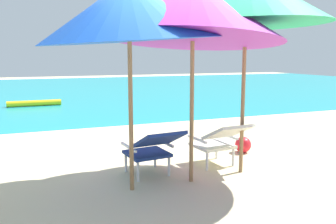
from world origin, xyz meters
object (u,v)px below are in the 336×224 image
(swim_buoy, at_px, (34,103))
(beach_umbrella_left, at_px, (129,11))
(lounge_chair_left, at_px, (153,147))
(beach_ball, at_px, (243,145))
(beach_umbrella_center, at_px, (193,12))
(lounge_chair_right, at_px, (219,140))

(swim_buoy, relative_size, beach_umbrella_left, 0.66)
(lounge_chair_left, relative_size, beach_ball, 3.56)
(lounge_chair_left, xyz_separation_m, beach_ball, (1.76, 0.61, -0.27))
(beach_ball, bearing_deg, beach_umbrella_left, -156.92)
(swim_buoy, relative_size, beach_umbrella_center, 0.52)
(lounge_chair_right, relative_size, beach_umbrella_center, 0.30)
(lounge_chair_right, bearing_deg, beach_umbrella_center, -149.18)
(lounge_chair_right, height_order, beach_umbrella_center, beach_umbrella_center)
(beach_ball, bearing_deg, beach_umbrella_center, -146.33)
(beach_umbrella_center, bearing_deg, swim_buoy, 102.46)
(lounge_chair_left, distance_m, beach_umbrella_center, 1.74)
(swim_buoy, xyz_separation_m, lounge_chair_left, (1.32, -7.53, 0.31))
(beach_umbrella_center, xyz_separation_m, beach_ball, (1.36, 0.90, -1.94))
(swim_buoy, distance_m, lounge_chair_left, 7.65)
(beach_umbrella_left, bearing_deg, lounge_chair_right, 14.75)
(lounge_chair_right, height_order, beach_ball, lounge_chair_right)
(lounge_chair_right, distance_m, beach_umbrella_center, 1.80)
(beach_umbrella_center, bearing_deg, lounge_chair_left, 144.14)
(swim_buoy, relative_size, beach_ball, 6.13)
(swim_buoy, height_order, lounge_chair_left, lounge_chair_left)
(beach_ball, bearing_deg, lounge_chair_left, -160.97)
(beach_umbrella_left, relative_size, beach_umbrella_center, 0.79)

